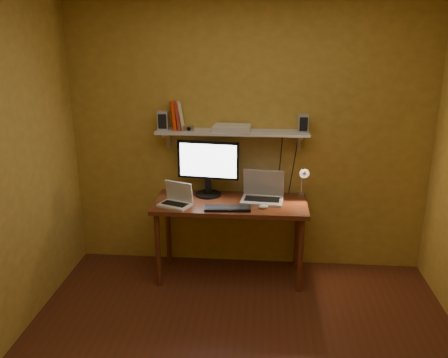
# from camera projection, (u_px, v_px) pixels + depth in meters

# --- Properties ---
(room) EXTENTS (3.44, 3.24, 2.64)m
(room) POSITION_uv_depth(u_px,v_px,m) (240.00, 192.00, 2.95)
(room) COLOR #502314
(room) RESTS_ON ground
(desk) EXTENTS (1.40, 0.60, 0.75)m
(desk) POSITION_uv_depth(u_px,v_px,m) (230.00, 211.00, 4.37)
(desk) COLOR maroon
(desk) RESTS_ON ground
(wall_shelf) EXTENTS (1.40, 0.25, 0.21)m
(wall_shelf) POSITION_uv_depth(u_px,v_px,m) (232.00, 132.00, 4.34)
(wall_shelf) COLOR silver
(wall_shelf) RESTS_ON room
(monitor) EXTENTS (0.58, 0.27, 0.53)m
(monitor) POSITION_uv_depth(u_px,v_px,m) (208.00, 166.00, 4.43)
(monitor) COLOR black
(monitor) RESTS_ON desk
(laptop) EXTENTS (0.40, 0.31, 0.28)m
(laptop) POSITION_uv_depth(u_px,v_px,m) (263.00, 192.00, 4.38)
(laptop) COLOR #989AA0
(laptop) RESTS_ON desk
(netbook) EXTENTS (0.33, 0.28, 0.21)m
(netbook) POSITION_uv_depth(u_px,v_px,m) (177.00, 199.00, 4.26)
(netbook) COLOR silver
(netbook) RESTS_ON desk
(keyboard) EXTENTS (0.41, 0.16, 0.02)m
(keyboard) POSITION_uv_depth(u_px,v_px,m) (228.00, 208.00, 4.16)
(keyboard) COLOR black
(keyboard) RESTS_ON desk
(mouse) EXTENTS (0.10, 0.08, 0.03)m
(mouse) POSITION_uv_depth(u_px,v_px,m) (263.00, 207.00, 4.19)
(mouse) COLOR silver
(mouse) RESTS_ON desk
(desk_lamp) EXTENTS (0.09, 0.23, 0.38)m
(desk_lamp) POSITION_uv_depth(u_px,v_px,m) (303.00, 178.00, 4.35)
(desk_lamp) COLOR silver
(desk_lamp) RESTS_ON desk
(speaker_left) EXTENTS (0.10, 0.10, 0.17)m
(speaker_left) POSITION_uv_depth(u_px,v_px,m) (163.00, 121.00, 4.36)
(speaker_left) COLOR #989AA0
(speaker_left) RESTS_ON wall_shelf
(speaker_right) EXTENTS (0.09, 0.09, 0.16)m
(speaker_right) POSITION_uv_depth(u_px,v_px,m) (303.00, 123.00, 4.26)
(speaker_right) COLOR #989AA0
(speaker_right) RESTS_ON wall_shelf
(books) EXTENTS (0.17, 0.18, 0.25)m
(books) POSITION_uv_depth(u_px,v_px,m) (177.00, 116.00, 4.36)
(books) COLOR red
(books) RESTS_ON wall_shelf
(shelf_camera) EXTENTS (0.10, 0.06, 0.06)m
(shelf_camera) POSITION_uv_depth(u_px,v_px,m) (188.00, 128.00, 4.29)
(shelf_camera) COLOR silver
(shelf_camera) RESTS_ON wall_shelf
(router) EXTENTS (0.34, 0.24, 0.05)m
(router) POSITION_uv_depth(u_px,v_px,m) (232.00, 128.00, 4.31)
(router) COLOR silver
(router) RESTS_ON wall_shelf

